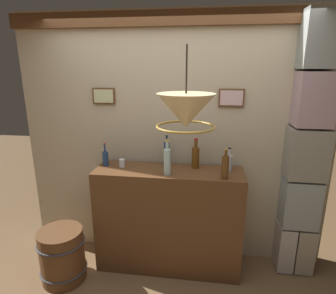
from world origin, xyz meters
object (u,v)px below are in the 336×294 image
pendant_lamp (186,112)px  liquor_bottle_scotch (225,166)px  wooden_barrel (62,255)px  liquor_bottle_vodka (105,158)px  liquor_bottle_bourbon (168,161)px  glass_tumbler_rocks (122,163)px  liquor_bottle_sherry (229,162)px  liquor_bottle_amaro (167,153)px  liquor_bottle_rum (196,157)px

pendant_lamp → liquor_bottle_scotch: bearing=57.1°
wooden_barrel → liquor_bottle_vodka: bearing=48.9°
pendant_lamp → wooden_barrel: size_ratio=1.02×
liquor_bottle_bourbon → glass_tumbler_rocks: liquor_bottle_bourbon is taller
liquor_bottle_sherry → liquor_bottle_scotch: size_ratio=0.82×
glass_tumbler_rocks → pendant_lamp: bearing=-44.3°
liquor_bottle_vodka → glass_tumbler_rocks: liquor_bottle_vodka is taller
wooden_barrel → pendant_lamp: bearing=-13.2°
wooden_barrel → liquor_bottle_scotch: bearing=8.0°
glass_tumbler_rocks → liquor_bottle_bourbon: bearing=-15.7°
pendant_lamp → glass_tumbler_rocks: bearing=135.7°
liquor_bottle_vodka → liquor_bottle_bourbon: (0.66, -0.15, 0.05)m
liquor_bottle_sherry → glass_tumbler_rocks: size_ratio=2.89×
pendant_lamp → liquor_bottle_sherry: bearing=62.4°
liquor_bottle_bourbon → liquor_bottle_amaro: 0.25m
liquor_bottle_vodka → liquor_bottle_bourbon: size_ratio=0.71×
liquor_bottle_scotch → liquor_bottle_amaro: bearing=154.3°
liquor_bottle_scotch → liquor_bottle_vodka: bearing=171.1°
liquor_bottle_sherry → liquor_bottle_vodka: bearing=-178.8°
liquor_bottle_vodka → glass_tumbler_rocks: size_ratio=2.95×
liquor_bottle_rum → glass_tumbler_rocks: 0.74m
glass_tumbler_rocks → wooden_barrel: bearing=-143.9°
glass_tumbler_rocks → wooden_barrel: glass_tumbler_rocks is taller
liquor_bottle_vodka → liquor_bottle_scotch: 1.20m
liquor_bottle_sherry → liquor_bottle_scotch: 0.22m
liquor_bottle_amaro → wooden_barrel: bearing=-153.1°
liquor_bottle_scotch → pendant_lamp: (-0.33, -0.50, 0.56)m
glass_tumbler_rocks → wooden_barrel: 1.07m
liquor_bottle_rum → liquor_bottle_scotch: liquor_bottle_rum is taller
liquor_bottle_rum → wooden_barrel: bearing=-160.1°
liquor_bottle_rum → liquor_bottle_vodka: bearing=-176.6°
liquor_bottle_rum → liquor_bottle_bourbon: liquor_bottle_bourbon is taller
liquor_bottle_vodka → liquor_bottle_amaro: bearing=8.2°
liquor_bottle_rum → liquor_bottle_scotch: bearing=-41.1°
liquor_bottle_amaro → liquor_bottle_sherry: bearing=-5.9°
liquor_bottle_rum → pendant_lamp: (-0.05, -0.74, 0.56)m
liquor_bottle_rum → wooden_barrel: liquor_bottle_rum is taller
liquor_bottle_sherry → liquor_bottle_bourbon: 0.60m
wooden_barrel → glass_tumbler_rocks: bearing=36.1°
liquor_bottle_bourbon → liquor_bottle_amaro: liquor_bottle_bourbon is taller
liquor_bottle_vodka → liquor_bottle_amaro: 0.63m
liquor_bottle_sherry → liquor_bottle_rum: (-0.32, 0.03, 0.03)m
liquor_bottle_vodka → liquor_bottle_amaro: (0.62, 0.09, 0.05)m
liquor_bottle_scotch → glass_tumbler_rocks: 1.03m
pendant_lamp → liquor_bottle_amaro: bearing=107.5°
liquor_bottle_scotch → liquor_bottle_amaro: liquor_bottle_amaro is taller
liquor_bottle_vodka → pendant_lamp: size_ratio=0.43×
liquor_bottle_sherry → liquor_bottle_bourbon: liquor_bottle_bourbon is taller
wooden_barrel → liquor_bottle_bourbon: bearing=13.8°
liquor_bottle_vodka → wooden_barrel: size_ratio=0.44×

